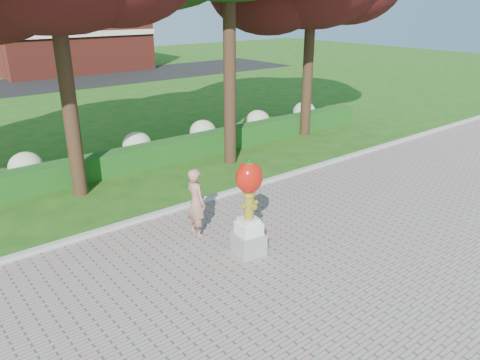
% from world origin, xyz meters
% --- Properties ---
extents(ground, '(100.00, 100.00, 0.00)m').
position_xyz_m(ground, '(0.00, 0.00, 0.00)').
color(ground, '#1D4912').
rests_on(ground, ground).
extents(walkway, '(40.00, 14.00, 0.04)m').
position_xyz_m(walkway, '(0.00, -4.00, 0.02)').
color(walkway, gray).
rests_on(walkway, ground).
extents(curb, '(40.00, 0.18, 0.15)m').
position_xyz_m(curb, '(0.00, 3.00, 0.07)').
color(curb, '#ADADA5').
rests_on(curb, ground).
extents(lawn_hedge, '(24.00, 0.70, 0.80)m').
position_xyz_m(lawn_hedge, '(0.00, 7.00, 0.40)').
color(lawn_hedge, '#174012').
rests_on(lawn_hedge, ground).
extents(hydrangea_row, '(20.10, 1.10, 0.99)m').
position_xyz_m(hydrangea_row, '(0.57, 8.00, 0.55)').
color(hydrangea_row, '#A8AF86').
rests_on(hydrangea_row, ground).
extents(building_right, '(12.00, 8.00, 6.40)m').
position_xyz_m(building_right, '(8.00, 34.00, 3.20)').
color(building_right, maroon).
rests_on(building_right, ground).
extents(hydrant_sculpture, '(0.72, 0.72, 2.35)m').
position_xyz_m(hydrant_sculpture, '(-0.31, -0.16, 1.28)').
color(hydrant_sculpture, gray).
rests_on(hydrant_sculpture, walkway).
extents(woman, '(0.44, 0.66, 1.78)m').
position_xyz_m(woman, '(-0.74, 1.39, 0.93)').
color(woman, '#A36F5D').
rests_on(woman, walkway).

